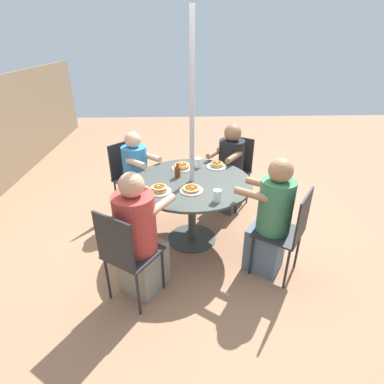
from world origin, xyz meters
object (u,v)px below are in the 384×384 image
Objects in this scene: patio_chair_north at (126,252)px; pancake_plate_c at (182,167)px; patio_chair_south at (235,167)px; patio_chair_west at (129,173)px; diner_north at (139,240)px; coffee_cup at (198,163)px; drinking_glass_a at (217,196)px; pancake_plate_b at (159,189)px; pancake_plate_d at (217,165)px; syrup_bottle at (177,172)px; diner_west at (138,178)px; diner_south at (229,171)px; patio_chair_east at (288,229)px; pancake_plate_a at (191,189)px; diner_east at (271,221)px; patio_table at (192,190)px.

pancake_plate_c is (1.22, -0.48, 0.24)m from patio_chair_north.
patio_chair_south is 1.00× the size of patio_chair_west.
coffee_cup is (1.12, -0.58, 0.26)m from diner_north.
coffee_cup is at bearing 8.78° from drinking_glass_a.
pancake_plate_b is 0.75m from coffee_cup.
patio_chair_south is 3.99× the size of pancake_plate_d.
diner_north is at bearing 91.19° from patio_chair_south.
patio_chair_north is at bearing 156.67° from syrup_bottle.
diner_west is at bearing 40.35° from drinking_glass_a.
patio_chair_north is 1.49m from diner_west.
pancake_plate_c is 2.03× the size of drinking_glass_a.
patio_chair_south reaches higher than pancake_plate_c.
patio_chair_west is 3.99× the size of pancake_plate_b.
diner_south reaches higher than patio_chair_west.
patio_chair_east is 1.38m from pancake_plate_c.
pancake_plate_b is (-1.11, 0.95, 0.24)m from patio_chair_south.
pancake_plate_a is at bearing 80.29° from diner_north.
diner_north reaches higher than patio_chair_south.
patio_chair_south is 0.80× the size of diner_south.
patio_chair_north is 1.00× the size of patio_chair_west.
patio_chair_west is 0.93m from syrup_bottle.
diner_north reaches higher than patio_chair_west.
pancake_plate_a is 1.00× the size of pancake_plate_d.
syrup_bottle is 0.67m from drinking_glass_a.
pancake_plate_c is 0.20m from coffee_cup.
diner_west reaches higher than syrup_bottle.
patio_table is at bearing 90.00° from diner_east.
pancake_plate_b is at bearing 133.76° from pancake_plate_d.
patio_chair_north is 1.33m from pancake_plate_c.
syrup_bottle is at bearing 88.29° from patio_chair_west.
patio_chair_east is at bearing -150.25° from pancake_plate_d.
patio_chair_east is 1.39m from diner_south.
patio_table is 0.90m from diner_east.
patio_chair_north is 1.48m from patio_chair_east.
syrup_bottle is (0.34, 0.14, 0.04)m from pancake_plate_a.
patio_chair_south is at bearing -45.43° from syrup_bottle.
patio_chair_north is 3.99× the size of pancake_plate_c.
pancake_plate_b is (-0.84, -0.34, 0.26)m from diner_west.
diner_west is at bearing 42.09° from diner_south.
diner_south is (1.35, 0.35, -0.00)m from patio_chair_east.
diner_south reaches higher than pancake_plate_c.
diner_south is at bearing -14.47° from drinking_glass_a.
diner_east is 1.96m from patio_chair_west.
pancake_plate_a is at bearing 152.14° from pancake_plate_d.
patio_chair_south is 1.32m from diner_west.
pancake_plate_b is (-0.01, 0.32, 0.01)m from pancake_plate_a.
patio_table is at bearing 90.00° from patio_chair_south.
patio_chair_north is at bearing 158.91° from pancake_plate_b.
patio_chair_north and patio_chair_west have the same top height.
diner_east reaches higher than drinking_glass_a.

